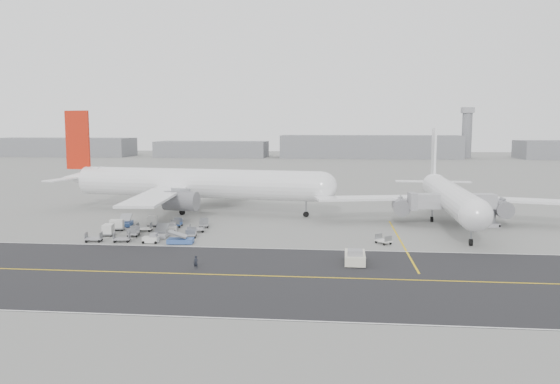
# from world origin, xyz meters

# --- Properties ---
(ground) EXTENTS (700.00, 700.00, 0.00)m
(ground) POSITION_xyz_m (0.00, 0.00, 0.00)
(ground) COLOR gray
(ground) RESTS_ON ground
(taxiway) EXTENTS (220.00, 59.00, 0.03)m
(taxiway) POSITION_xyz_m (5.02, -17.98, 0.01)
(taxiway) COLOR #262628
(taxiway) RESTS_ON ground
(horizon_buildings) EXTENTS (520.00, 28.00, 28.00)m
(horizon_buildings) POSITION_xyz_m (30.00, 260.00, 0.00)
(horizon_buildings) COLOR slate
(horizon_buildings) RESTS_ON ground
(control_tower) EXTENTS (7.00, 7.00, 31.25)m
(control_tower) POSITION_xyz_m (100.00, 265.00, 16.25)
(control_tower) COLOR slate
(control_tower) RESTS_ON ground
(airliner_a) EXTENTS (65.71, 64.53, 22.79)m
(airliner_a) POSITION_xyz_m (-12.95, 32.64, 6.55)
(airliner_a) COLOR white
(airliner_a) RESTS_ON ground
(airliner_b) EXTENTS (53.55, 54.21, 18.69)m
(airliner_b) POSITION_xyz_m (41.54, 24.73, 5.39)
(airliner_b) COLOR white
(airliner_b) RESTS_ON ground
(pushback_tug) EXTENTS (2.92, 7.69, 2.20)m
(pushback_tug) POSITION_xyz_m (21.88, -10.27, 0.90)
(pushback_tug) COLOR silver
(pushback_tug) RESTS_ON ground
(jet_bridge) EXTENTS (17.41, 4.92, 6.51)m
(jet_bridge) POSITION_xyz_m (41.55, 20.51, 4.54)
(jet_bridge) COLOR gray
(jet_bridge) RESTS_ON ground
(gse_cluster) EXTENTS (25.44, 24.71, 2.09)m
(gse_cluster) POSITION_xyz_m (-13.30, 7.47, 0.00)
(gse_cluster) COLOR #98999E
(gse_cluster) RESTS_ON ground
(stray_dolly) EXTENTS (2.77, 2.94, 1.55)m
(stray_dolly) POSITION_xyz_m (26.93, 3.14, 0.00)
(stray_dolly) COLOR silver
(stray_dolly) RESTS_ON ground
(ground_crew_a) EXTENTS (0.76, 0.60, 1.82)m
(ground_crew_a) POSITION_xyz_m (0.56, -15.54, 0.91)
(ground_crew_a) COLOR black
(ground_crew_a) RESTS_ON ground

